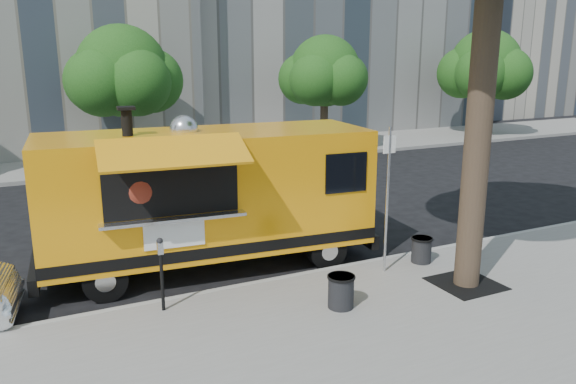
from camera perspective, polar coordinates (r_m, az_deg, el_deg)
name	(u,v)px	position (r m, az deg, el deg)	size (l,w,h in m)	color
ground	(284,265)	(12.45, -0.37, -7.44)	(120.00, 120.00, 0.00)	black
sidewalk	(394,345)	(9.31, 10.70, -14.98)	(60.00, 6.00, 0.15)	gray
curb	(304,277)	(11.65, 1.62, -8.59)	(60.00, 0.14, 0.16)	#999993
far_sidewalk	(149,160)	(24.88, -13.95, 3.20)	(60.00, 5.00, 0.15)	gray
building_right	(496,8)	(49.24, 20.39, 17.16)	(16.00, 12.00, 16.00)	#B6AC98
tree_well	(466,284)	(11.65, 17.62, -8.86)	(1.20, 1.20, 0.02)	black
far_tree_b	(122,71)	(23.51, -16.50, 11.67)	(3.60, 3.60, 5.50)	#33261C
far_tree_c	(325,71)	(26.31, 3.76, 12.13)	(3.24, 3.24, 5.21)	#33261C
far_tree_d	(485,65)	(32.57, 19.42, 12.04)	(3.78, 3.78, 5.64)	#33261C
sign_post	(388,192)	(11.38, 10.08, 0.05)	(0.28, 0.06, 3.00)	silver
parking_meter	(161,266)	(9.98, -12.76, -7.30)	(0.11, 0.11, 1.33)	black
food_truck	(207,194)	(11.92, -8.22, -0.24)	(7.26, 3.58, 3.51)	#F99C0C
trash_bin_left	(421,249)	(12.45, 13.41, -5.65)	(0.46, 0.46, 0.55)	black
trash_bin_right	(341,290)	(10.09, 5.40, -9.93)	(0.50, 0.50, 0.60)	black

